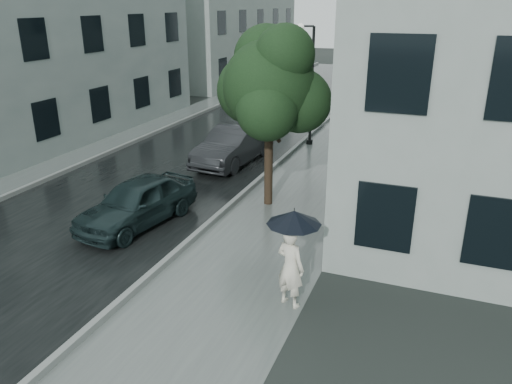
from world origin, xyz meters
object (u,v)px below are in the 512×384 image
at_px(car_near, 137,202).
at_px(street_tree, 270,85).
at_px(car_far, 233,145).
at_px(pedestrian, 290,267).
at_px(lamp_post, 308,77).

bearing_deg(car_near, street_tree, 54.34).
xyz_separation_m(car_near, car_far, (0.22, 6.21, 0.05)).
bearing_deg(car_near, car_far, 97.60).
xyz_separation_m(pedestrian, lamp_post, (-3.10, 12.23, 2.03)).
xyz_separation_m(street_tree, car_near, (-2.90, -2.87, -2.99)).
xyz_separation_m(lamp_post, car_far, (-1.88, -3.72, -2.18)).
bearing_deg(pedestrian, car_near, -3.08).
distance_m(pedestrian, car_far, 9.87).
xyz_separation_m(lamp_post, car_near, (-2.10, -9.93, -2.24)).
bearing_deg(street_tree, car_near, -135.28).
height_order(street_tree, car_near, street_tree).
relative_size(street_tree, car_far, 1.24).
relative_size(pedestrian, car_far, 0.40).
bearing_deg(pedestrian, car_far, -38.84).
xyz_separation_m(street_tree, lamp_post, (-0.80, 7.05, -0.76)).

